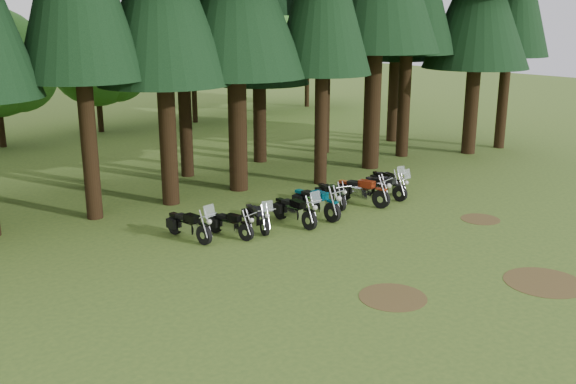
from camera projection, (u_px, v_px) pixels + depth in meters
The scene contains 18 objects.
ground at pixel (409, 251), 20.17m from camera, with size 120.00×120.00×0.00m, color #3E5821.
decid_3 at pixel (0, 65), 34.88m from camera, with size 6.12×5.95×7.65m.
decid_4 at pixel (101, 62), 39.64m from camera, with size 5.93×5.76×7.41m.
decid_5 at pixel (199, 29), 42.77m from camera, with size 8.45×8.21×10.56m.
decid_6 at pixel (265, 42), 48.01m from camera, with size 7.06×6.86×8.82m.
decid_7 at pixel (313, 27), 50.40m from camera, with size 8.44×8.20×10.55m.
dirt_patch_0 at pixel (393, 297), 16.84m from camera, with size 1.80×1.80×0.01m, color #4C3D1E.
dirt_patch_1 at pixel (480, 219), 23.28m from camera, with size 1.40×1.40×0.01m, color #4C3D1E.
dirt_patch_2 at pixel (544, 282), 17.78m from camera, with size 2.20×2.20×0.01m, color #4C3D1E.
motorcycle_0 at pixel (189, 226), 21.08m from camera, with size 0.60×2.22×1.39m.
motorcycle_1 at pixel (230, 225), 21.36m from camera, with size 0.60×1.93×0.80m.
motorcycle_2 at pixel (257, 218), 22.07m from camera, with size 0.76×2.02×1.28m.
motorcycle_3 at pixel (295, 211), 22.59m from camera, with size 0.43×2.28×1.44m.
motorcycle_4 at pixel (316, 203), 23.46m from camera, with size 0.38×2.45×1.00m.
motorcycle_5 at pixel (331, 195), 24.81m from camera, with size 0.60×2.05×0.85m.
motorcycle_6 at pixel (362, 192), 24.99m from camera, with size 0.73×2.40×0.99m.
motorcycle_7 at pixel (385, 187), 25.90m from camera, with size 0.56×2.16×1.36m.
motorcycle_8 at pixel (386, 181), 26.93m from camera, with size 0.59×2.01×1.26m.
Camera 1 is at (-14.92, -12.28, 7.16)m, focal length 40.00 mm.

